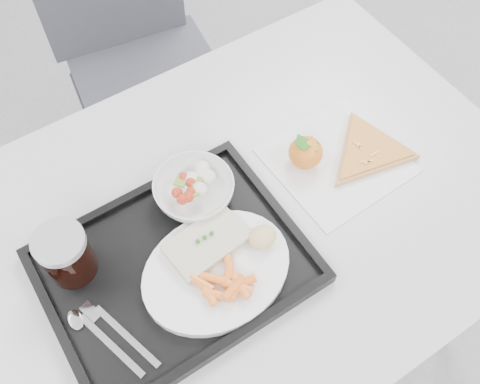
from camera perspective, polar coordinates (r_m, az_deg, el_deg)
The scene contains 15 objects.
room at distance 0.37m, azimuth 23.44°, elevation 12.60°, with size 6.04×7.04×2.84m.
table at distance 1.08m, azimuth -1.09°, elevation -4.51°, with size 1.20×0.80×0.75m.
chair at distance 1.65m, azimuth -11.19°, elevation 15.18°, with size 0.48×0.48×0.93m.
tray at distance 0.97m, azimuth -6.93°, elevation -7.94°, with size 0.45×0.35×0.03m.
dinner_plate at distance 0.94m, azimuth -2.53°, elevation -8.37°, with size 0.27×0.27×0.02m.
fish_fillet at distance 0.95m, azimuth -3.59°, elevation -5.44°, with size 0.15×0.10×0.03m.
bread_roll at distance 0.94m, azimuth 2.41°, elevation -4.83°, with size 0.06×0.05×0.03m.
salad_bowl at distance 1.01m, azimuth -4.93°, elevation 0.20°, with size 0.15×0.15×0.05m.
cola_glass at distance 0.95m, azimuth -18.06°, elevation -6.30°, with size 0.09×0.09×0.11m.
cutlery at distance 0.94m, azimuth -14.50°, elevation -14.16°, with size 0.10×0.17×0.01m.
napkin at distance 1.10m, azimuth 10.22°, elevation 3.37°, with size 0.26×0.25×0.00m.
tangerine at distance 1.06m, azimuth 7.02°, elevation 4.22°, with size 0.08×0.08×0.07m.
pizza_slice at distance 1.12m, azimuth 13.54°, elevation 4.29°, with size 0.28×0.28×0.02m.
carrot_pile at distance 0.91m, azimuth -1.39°, elevation -9.82°, with size 0.10×0.09×0.02m.
salad_contents at distance 1.00m, azimuth -4.75°, elevation 1.10°, with size 0.09×0.07×0.03m.
Camera 1 is at (-0.25, -0.13, 1.64)m, focal length 40.00 mm.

